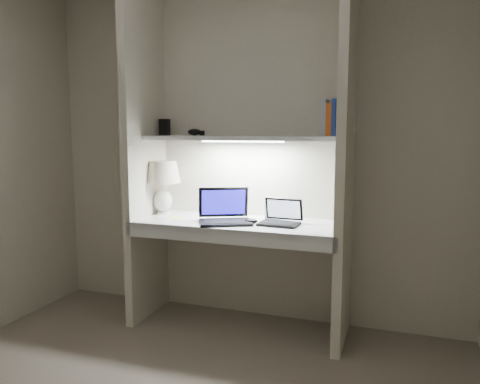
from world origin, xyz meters
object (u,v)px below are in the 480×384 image
at_px(table_lamp, 163,178).
at_px(laptop_netbook, 281,218).
at_px(laptop_main, 225,215).
at_px(speaker, 274,208).
at_px(book_row, 338,119).

height_order(table_lamp, laptop_netbook, table_lamp).
distance_m(table_lamp, laptop_main, 0.62).
distance_m(table_lamp, speaker, 0.88).
height_order(table_lamp, speaker, table_lamp).
xyz_separation_m(laptop_main, book_row, (0.73, 0.26, 0.66)).
xyz_separation_m(laptop_main, speaker, (0.29, 0.23, 0.02)).
bearing_deg(laptop_main, table_lamp, 138.98).
height_order(laptop_netbook, speaker, laptop_netbook).
relative_size(laptop_netbook, book_row, 1.11).
bearing_deg(table_lamp, laptop_main, -15.02).
xyz_separation_m(laptop_netbook, speaker, (-0.10, 0.18, 0.04)).
distance_m(laptop_main, book_row, 1.01).
xyz_separation_m(speaker, book_row, (0.44, 0.02, 0.64)).
bearing_deg(table_lamp, book_row, 4.68).
bearing_deg(laptop_main, speaker, 13.10).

